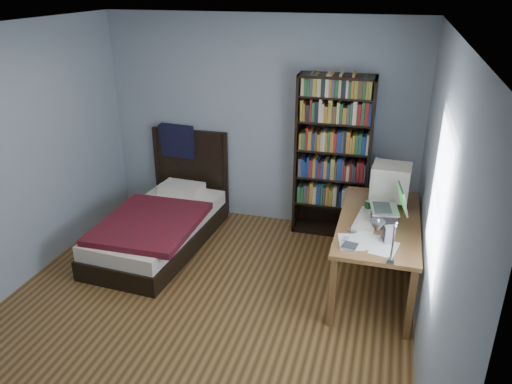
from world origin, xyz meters
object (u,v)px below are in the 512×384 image
desk (378,230)px  crt_monitor (390,182)px  keyboard (367,220)px  bookshelf (333,157)px  desk_lamp (380,230)px  bed (162,222)px  laptop (386,213)px  speaker (389,235)px  soda_can (368,206)px

desk → crt_monitor: crt_monitor is taller
keyboard → bookshelf: 1.23m
desk_lamp → keyboard: (-0.13, 1.04, -0.44)m
keyboard → bed: size_ratio=0.24×
desk → laptop: bearing=-84.1°
speaker → bed: size_ratio=0.08×
bed → desk: bearing=4.1°
laptop → bed: bed is taller
crt_monitor → laptop: crt_monitor is taller
soda_can → bed: bed is taller
desk → bookshelf: 1.02m
laptop → keyboard: (-0.17, 0.01, -0.09)m
desk → desk_lamp: (0.01, -1.52, 0.77)m
desk → speaker: 0.94m
keyboard → bookshelf: (-0.48, 1.11, 0.20)m
desk → bed: bed is taller
desk → crt_monitor: 0.56m
crt_monitor → bookshelf: bookshelf is taller
speaker → keyboard: bearing=108.1°
desk → soda_can: soda_can is taller
speaker → soda_can: (-0.22, 0.59, -0.03)m
bookshelf → speaker: bearing=-64.8°
desk_lamp → speaker: size_ratio=3.51×
laptop → bed: (-2.47, 0.32, -0.58)m
desk_lamp → keyboard: size_ratio=1.14×
crt_monitor → bookshelf: bearing=135.7°
bed → crt_monitor: bearing=3.6°
keyboard → speaker: size_ratio=3.07×
desk → desk_lamp: 1.71m
desk → desk_lamp: bearing=-89.5°
crt_monitor → desk_lamp: bearing=-91.7°
laptop → speaker: 0.36m
desk → bookshelf: bookshelf is taller
laptop → speaker: size_ratio=2.45×
desk → speaker: bearing=-83.6°
crt_monitor → desk_lamp: desk_lamp is taller
laptop → desk_lamp: size_ratio=0.70×
keyboard → bed: (-2.30, 0.31, -0.49)m
crt_monitor → bed: (-2.48, -0.16, -0.71)m
desk_lamp → crt_monitor: bearing=88.3°
desk_lamp → keyboard: desk_lamp is taller
soda_can → keyboard: bearing=-87.7°
crt_monitor → bed: 2.58m
laptop → speaker: (0.04, -0.36, -0.03)m
bookshelf → desk: bearing=-46.2°
soda_can → bed: size_ratio=0.05×
soda_can → bookshelf: bearing=118.4°
desk → crt_monitor: bearing=-15.9°
laptop → keyboard: size_ratio=0.80×
keyboard → soda_can: soda_can is taller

